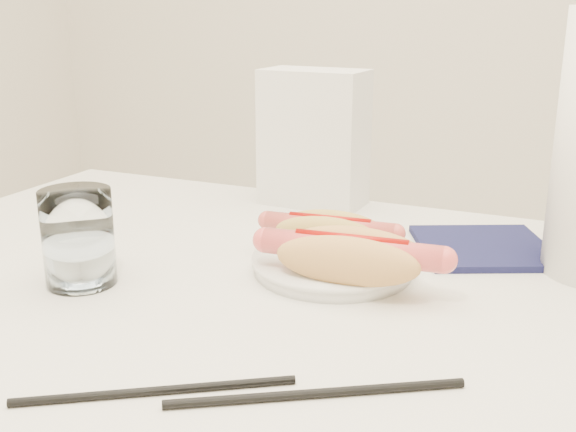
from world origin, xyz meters
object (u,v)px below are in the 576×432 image
at_px(hotdog_left, 329,232).
at_px(water_glass, 78,238).
at_px(napkin_box, 314,138).
at_px(table, 291,342).
at_px(plate, 333,266).
at_px(hotdog_right, 351,257).

distance_m(hotdog_left, water_glass, 0.30).
bearing_deg(hotdog_left, napkin_box, 111.15).
bearing_deg(water_glass, table, 16.26).
distance_m(plate, hotdog_right, 0.07).
height_order(water_glass, napkin_box, napkin_box).
relative_size(hotdog_left, napkin_box, 0.78).
bearing_deg(hotdog_left, water_glass, -146.42).
distance_m(hotdog_left, hotdog_right, 0.10).
height_order(hotdog_left, napkin_box, napkin_box).
xyz_separation_m(water_glass, napkin_box, (0.12, 0.42, 0.05)).
distance_m(table, napkin_box, 0.40).
relative_size(table, hotdog_right, 5.92).
xyz_separation_m(plate, water_glass, (-0.25, -0.15, 0.05)).
xyz_separation_m(plate, hotdog_left, (-0.02, 0.04, 0.03)).
relative_size(hotdog_left, hotdog_right, 0.82).
xyz_separation_m(hotdog_left, napkin_box, (-0.11, 0.23, 0.07)).
bearing_deg(hotdog_left, hotdog_right, -61.37).
xyz_separation_m(hotdog_left, hotdog_right, (0.06, -0.09, 0.00)).
bearing_deg(hotdog_right, table, -155.34).
bearing_deg(napkin_box, hotdog_right, -59.17).
height_order(plate, hotdog_left, hotdog_left).
height_order(table, hotdog_right, hotdog_right).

